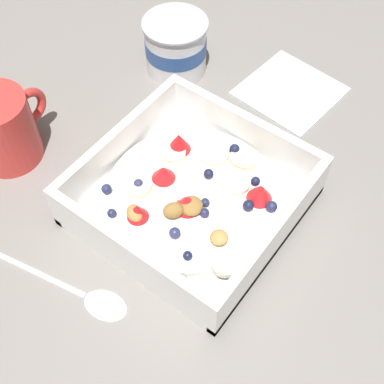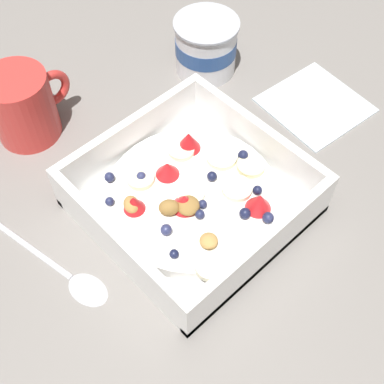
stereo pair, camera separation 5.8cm
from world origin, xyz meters
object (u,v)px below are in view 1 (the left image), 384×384
yogurt_cup (176,46)px  folded_napkin (293,92)px  spoon (83,293)px  fruit_bowl (192,197)px  coffee_mug (3,128)px

yogurt_cup → folded_napkin: bearing=-70.4°
yogurt_cup → spoon: bearing=-157.9°
fruit_bowl → coffee_mug: coffee_mug is taller
spoon → folded_napkin: 0.39m
spoon → yogurt_cup: yogurt_cup is taller
fruit_bowl → folded_napkin: size_ratio=1.85×
fruit_bowl → yogurt_cup: size_ratio=2.51×
yogurt_cup → folded_napkin: yogurt_cup is taller
coffee_mug → folded_napkin: bearing=-37.0°
coffee_mug → yogurt_cup: bearing=-15.7°
fruit_bowl → spoon: 0.16m
fruit_bowl → folded_napkin: 0.23m
spoon → yogurt_cup: 0.36m
fruit_bowl → folded_napkin: bearing=0.2°
fruit_bowl → folded_napkin: fruit_bowl is taller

